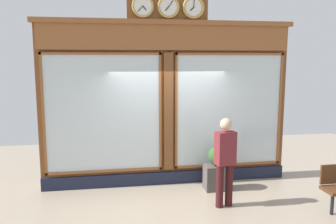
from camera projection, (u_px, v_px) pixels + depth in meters
shop_facade at (167, 102)px, 7.54m from camera, size 5.54×0.42×4.15m
pedestrian at (225, 159)px, 6.35m from camera, size 0.40×0.29×1.69m
planter_box at (218, 177)px, 7.30m from camera, size 0.56×0.36×0.53m
planter_shrub at (218, 156)px, 7.23m from camera, size 0.41×0.41×0.41m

